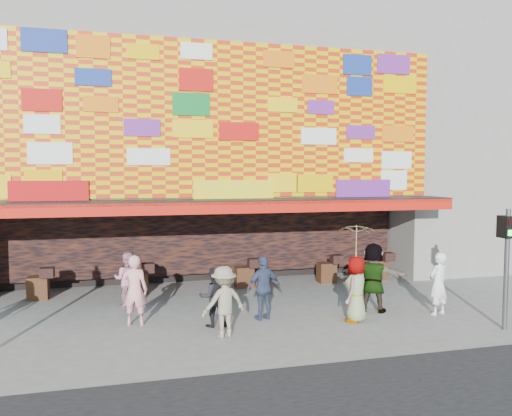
{
  "coord_description": "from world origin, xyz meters",
  "views": [
    {
      "loc": [
        -2.78,
        -11.68,
        3.87
      ],
      "look_at": [
        0.75,
        2.0,
        2.88
      ],
      "focal_mm": 35.0,
      "sensor_mm": 36.0,
      "label": 1
    }
  ],
  "objects_px": {
    "ped_d": "(224,302)",
    "ped_i": "(127,279)",
    "ped_h": "(438,284)",
    "ped_f": "(373,277)",
    "signal_right": "(507,255)",
    "ped_b": "(135,290)",
    "ped_c": "(214,297)",
    "ped_e": "(264,288)",
    "parasol": "(357,241)",
    "ped_g": "(356,289)"
  },
  "relations": [
    {
      "from": "ped_d",
      "to": "ped_i",
      "type": "relative_size",
      "value": 1.06
    },
    {
      "from": "ped_h",
      "to": "ped_f",
      "type": "bearing_deg",
      "value": -44.31
    },
    {
      "from": "signal_right",
      "to": "ped_h",
      "type": "relative_size",
      "value": 1.75
    },
    {
      "from": "ped_b",
      "to": "ped_f",
      "type": "height_order",
      "value": "ped_f"
    },
    {
      "from": "ped_c",
      "to": "ped_h",
      "type": "relative_size",
      "value": 0.88
    },
    {
      "from": "ped_e",
      "to": "ped_i",
      "type": "relative_size",
      "value": 1.07
    },
    {
      "from": "ped_c",
      "to": "ped_e",
      "type": "relative_size",
      "value": 0.89
    },
    {
      "from": "ped_e",
      "to": "parasol",
      "type": "bearing_deg",
      "value": 148.77
    },
    {
      "from": "ped_b",
      "to": "ped_g",
      "type": "bearing_deg",
      "value": -176.65
    },
    {
      "from": "ped_g",
      "to": "parasol",
      "type": "height_order",
      "value": "parasol"
    },
    {
      "from": "ped_i",
      "to": "ped_f",
      "type": "bearing_deg",
      "value": 174.8
    },
    {
      "from": "signal_right",
      "to": "ped_e",
      "type": "bearing_deg",
      "value": 157.23
    },
    {
      "from": "ped_h",
      "to": "ped_i",
      "type": "height_order",
      "value": "ped_h"
    },
    {
      "from": "ped_e",
      "to": "ped_g",
      "type": "height_order",
      "value": "ped_g"
    },
    {
      "from": "ped_g",
      "to": "ped_d",
      "type": "bearing_deg",
      "value": -39.34
    },
    {
      "from": "ped_e",
      "to": "ped_d",
      "type": "bearing_deg",
      "value": 28.56
    },
    {
      "from": "ped_b",
      "to": "ped_d",
      "type": "height_order",
      "value": "ped_b"
    },
    {
      "from": "signal_right",
      "to": "ped_h",
      "type": "height_order",
      "value": "signal_right"
    },
    {
      "from": "ped_d",
      "to": "parasol",
      "type": "bearing_deg",
      "value": 168.33
    },
    {
      "from": "ped_d",
      "to": "ped_c",
      "type": "bearing_deg",
      "value": -100.84
    },
    {
      "from": "ped_d",
      "to": "signal_right",
      "type": "bearing_deg",
      "value": 152.87
    },
    {
      "from": "ped_e",
      "to": "ped_c",
      "type": "bearing_deg",
      "value": -2.05
    },
    {
      "from": "ped_f",
      "to": "parasol",
      "type": "distance_m",
      "value": 1.63
    },
    {
      "from": "signal_right",
      "to": "ped_e",
      "type": "xyz_separation_m",
      "value": [
        -5.55,
        2.33,
        -1.02
      ]
    },
    {
      "from": "ped_d",
      "to": "ped_e",
      "type": "bearing_deg",
      "value": -156.09
    },
    {
      "from": "signal_right",
      "to": "parasol",
      "type": "bearing_deg",
      "value": 154.58
    },
    {
      "from": "ped_c",
      "to": "ped_f",
      "type": "distance_m",
      "value": 4.56
    },
    {
      "from": "ped_h",
      "to": "parasol",
      "type": "xyz_separation_m",
      "value": [
        -2.45,
        -0.03,
        1.27
      ]
    },
    {
      "from": "signal_right",
      "to": "ped_b",
      "type": "bearing_deg",
      "value": 163.19
    },
    {
      "from": "ped_f",
      "to": "ped_g",
      "type": "bearing_deg",
      "value": 72.6
    },
    {
      "from": "ped_e",
      "to": "ped_h",
      "type": "relative_size",
      "value": 0.99
    },
    {
      "from": "signal_right",
      "to": "ped_d",
      "type": "xyz_separation_m",
      "value": [
        -6.83,
        1.21,
        -1.02
      ]
    },
    {
      "from": "ped_c",
      "to": "ped_h",
      "type": "xyz_separation_m",
      "value": [
        6.12,
        -0.5,
        0.1
      ]
    },
    {
      "from": "ped_c",
      "to": "parasol",
      "type": "bearing_deg",
      "value": 171.75
    },
    {
      "from": "ped_c",
      "to": "ped_g",
      "type": "height_order",
      "value": "ped_g"
    },
    {
      "from": "ped_d",
      "to": "ped_e",
      "type": "xyz_separation_m",
      "value": [
        1.29,
        1.12,
        0.0
      ]
    },
    {
      "from": "ped_g",
      "to": "ped_i",
      "type": "bearing_deg",
      "value": -72.71
    },
    {
      "from": "ped_c",
      "to": "ped_g",
      "type": "distance_m",
      "value": 3.7
    },
    {
      "from": "ped_b",
      "to": "ped_f",
      "type": "distance_m",
      "value": 6.48
    },
    {
      "from": "signal_right",
      "to": "ped_c",
      "type": "relative_size",
      "value": 1.99
    },
    {
      "from": "ped_d",
      "to": "ped_f",
      "type": "bearing_deg",
      "value": 176.69
    },
    {
      "from": "parasol",
      "to": "ped_g",
      "type": "bearing_deg",
      "value": 90.0
    },
    {
      "from": "signal_right",
      "to": "ped_d",
      "type": "height_order",
      "value": "signal_right"
    },
    {
      "from": "ped_g",
      "to": "ped_h",
      "type": "xyz_separation_m",
      "value": [
        2.45,
        0.03,
        0.0
      ]
    },
    {
      "from": "signal_right",
      "to": "ped_f",
      "type": "relative_size",
      "value": 1.54
    },
    {
      "from": "ped_h",
      "to": "ped_g",
      "type": "bearing_deg",
      "value": -18.94
    },
    {
      "from": "ped_e",
      "to": "ped_h",
      "type": "xyz_separation_m",
      "value": [
        4.74,
        -0.75,
        0.01
      ]
    },
    {
      "from": "ped_b",
      "to": "ped_c",
      "type": "bearing_deg",
      "value": 177.44
    },
    {
      "from": "signal_right",
      "to": "ped_b",
      "type": "height_order",
      "value": "signal_right"
    },
    {
      "from": "ped_d",
      "to": "ped_i",
      "type": "distance_m",
      "value": 4.06
    }
  ]
}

